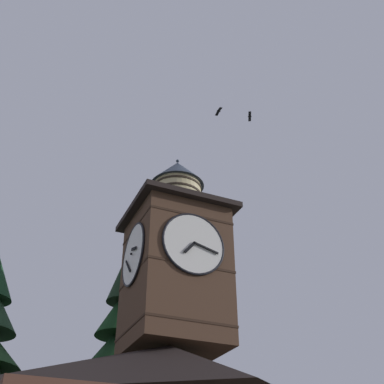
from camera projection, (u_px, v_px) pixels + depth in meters
The scene contains 3 objects.
clock_tower at pixel (175, 260), 21.84m from camera, with size 4.47×4.47×9.46m.
flying_bird_high at pixel (250, 117), 26.58m from camera, with size 0.48×0.73×0.11m.
flying_bird_low at pixel (219, 111), 29.27m from camera, with size 0.23×0.75×0.13m.
Camera 1 is at (5.66, 14.84, 1.30)m, focal length 47.03 mm.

